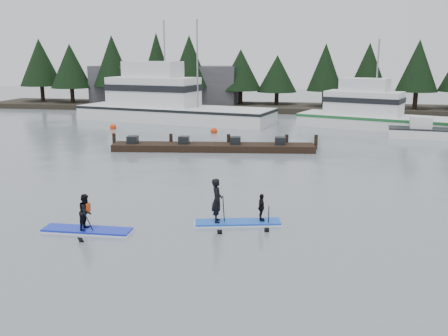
% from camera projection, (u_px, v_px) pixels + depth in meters
% --- Properties ---
extents(ground, '(160.00, 160.00, 0.00)m').
position_uv_depth(ground, '(195.00, 234.00, 18.08)').
color(ground, gray).
rests_on(ground, ground).
extents(far_shore, '(70.00, 8.00, 0.60)m').
position_uv_depth(far_shore, '(277.00, 108.00, 58.35)').
color(far_shore, '#2D281E').
rests_on(far_shore, ground).
extents(treeline, '(60.00, 4.00, 8.00)m').
position_uv_depth(treeline, '(277.00, 110.00, 58.42)').
color(treeline, black).
rests_on(treeline, ground).
extents(waterfront_building, '(18.00, 6.00, 5.00)m').
position_uv_depth(waterfront_building, '(166.00, 86.00, 62.15)').
color(waterfront_building, '#4C4C51').
rests_on(waterfront_building, ground).
extents(fishing_boat_large, '(19.96, 9.41, 10.69)m').
position_uv_depth(fishing_boat_large, '(169.00, 112.00, 48.78)').
color(fishing_boat_large, white).
rests_on(fishing_boat_large, ground).
extents(fishing_boat_medium, '(14.96, 8.85, 8.59)m').
position_uv_depth(fishing_boat_medium, '(377.00, 121.00, 43.93)').
color(fishing_boat_medium, white).
rests_on(fishing_boat_medium, ground).
extents(skiff, '(6.82, 2.81, 0.77)m').
position_uv_depth(skiff, '(434.00, 134.00, 38.52)').
color(skiff, white).
rests_on(skiff, ground).
extents(floating_dock, '(13.71, 3.51, 0.45)m').
position_uv_depth(floating_dock, '(213.00, 147.00, 33.75)').
color(floating_dock, black).
rests_on(floating_dock, ground).
extents(buoy_b, '(0.57, 0.57, 0.57)m').
position_uv_depth(buoy_b, '(214.00, 133.00, 41.43)').
color(buoy_b, red).
rests_on(buoy_b, ground).
extents(buoy_c, '(0.60, 0.60, 0.60)m').
position_uv_depth(buoy_c, '(398.00, 133.00, 41.29)').
color(buoy_c, red).
rests_on(buoy_c, ground).
extents(buoy_a, '(0.56, 0.56, 0.56)m').
position_uv_depth(buoy_a, '(113.00, 129.00, 43.65)').
color(buoy_a, red).
rests_on(buoy_a, ground).
extents(paddleboard_solo, '(3.28, 1.09, 1.87)m').
position_uv_depth(paddleboard_solo, '(86.00, 219.00, 18.16)').
color(paddleboard_solo, '#1528C6').
rests_on(paddleboard_solo, ground).
extents(paddleboard_duo, '(3.35, 1.57, 2.34)m').
position_uv_depth(paddleboard_duo, '(233.00, 209.00, 18.96)').
color(paddleboard_duo, blue).
rests_on(paddleboard_duo, ground).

